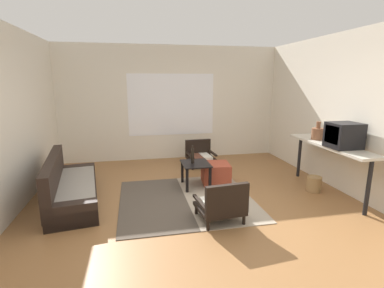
% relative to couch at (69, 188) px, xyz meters
% --- Properties ---
extents(ground_plane, '(7.80, 7.80, 0.00)m').
position_rel_couch_xyz_m(ground_plane, '(1.95, -0.72, -0.23)').
color(ground_plane, olive).
extents(far_wall_with_window, '(5.60, 0.13, 2.70)m').
position_rel_couch_xyz_m(far_wall_with_window, '(1.95, 2.34, 1.12)').
color(far_wall_with_window, silver).
rests_on(far_wall_with_window, ground).
extents(side_wall_right, '(0.12, 6.60, 2.70)m').
position_rel_couch_xyz_m(side_wall_right, '(4.61, -0.42, 1.12)').
color(side_wall_right, silver).
rests_on(side_wall_right, ground).
extents(area_rug, '(2.12, 2.06, 0.01)m').
position_rel_couch_xyz_m(area_rug, '(1.83, -0.31, -0.22)').
color(area_rug, '#4C4238').
rests_on(area_rug, ground).
extents(couch, '(0.95, 2.04, 0.74)m').
position_rel_couch_xyz_m(couch, '(0.00, 0.00, 0.00)').
color(couch, black).
rests_on(couch, ground).
extents(coffee_table, '(0.49, 0.58, 0.45)m').
position_rel_couch_xyz_m(coffee_table, '(2.10, 0.24, 0.12)').
color(coffee_table, black).
rests_on(coffee_table, ground).
extents(armchair_by_window, '(0.63, 0.57, 0.56)m').
position_rel_couch_xyz_m(armchair_by_window, '(2.48, 1.54, 0.03)').
color(armchair_by_window, black).
rests_on(armchair_by_window, ground).
extents(armchair_striped_foreground, '(0.65, 0.62, 0.60)m').
position_rel_couch_xyz_m(armchair_striped_foreground, '(2.16, -1.14, 0.03)').
color(armchair_striped_foreground, black).
rests_on(armchair_striped_foreground, ground).
extents(ottoman_orange, '(0.55, 0.55, 0.38)m').
position_rel_couch_xyz_m(ottoman_orange, '(2.51, 0.34, -0.04)').
color(ottoman_orange, '#993D28').
rests_on(ottoman_orange, ground).
extents(console_shelf, '(0.42, 1.85, 0.86)m').
position_rel_couch_xyz_m(console_shelf, '(4.25, -0.48, 0.54)').
color(console_shelf, beige).
rests_on(console_shelf, ground).
extents(crt_television, '(0.45, 0.40, 0.40)m').
position_rel_couch_xyz_m(crt_television, '(4.25, -0.76, 0.83)').
color(crt_television, black).
rests_on(crt_television, console_shelf).
extents(clay_vase, '(0.21, 0.21, 0.32)m').
position_rel_couch_xyz_m(clay_vase, '(4.25, -0.11, 0.74)').
color(clay_vase, brown).
rests_on(clay_vase, console_shelf).
extents(glass_bottle, '(0.06, 0.06, 0.32)m').
position_rel_couch_xyz_m(glass_bottle, '(2.05, 0.25, 0.35)').
color(glass_bottle, black).
rests_on(glass_bottle, coffee_table).
extents(wicker_basket, '(0.24, 0.24, 0.27)m').
position_rel_couch_xyz_m(wicker_basket, '(4.07, -0.39, -0.09)').
color(wicker_basket, '#9E7A4C').
rests_on(wicker_basket, ground).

